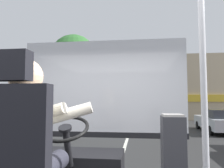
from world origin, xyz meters
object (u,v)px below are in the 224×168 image
handrail_pole (204,89)px  parked_car_silver (220,120)px  steering_console (77,167)px  bus_driver (29,137)px  fare_box (173,161)px

handrail_pole → parked_car_silver: 11.67m
steering_console → parked_car_silver: bearing=63.1°
bus_driver → steering_console: (-0.00, 1.18, -0.55)m
steering_console → handrail_pole: (1.19, -1.04, 0.88)m
parked_car_silver → handrail_pole: bearing=-109.4°
handrail_pole → fare_box: (-0.13, 0.61, -0.66)m
bus_driver → handrail_pole: bearing=6.9°
bus_driver → handrail_pole: (1.19, 0.15, 0.33)m
steering_console → parked_car_silver: (5.04, 9.92, -0.28)m
handrail_pole → parked_car_silver: bearing=70.6°
parked_car_silver → steering_console: bearing=-116.9°
steering_console → parked_car_silver: size_ratio=0.28×
steering_console → fare_box: (1.07, -0.43, 0.22)m
handrail_pole → bus_driver: bearing=-173.1°
bus_driver → steering_console: size_ratio=0.76×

